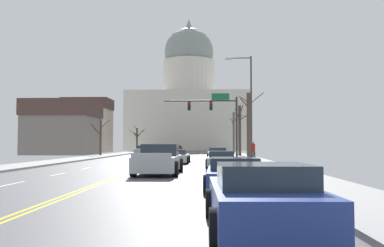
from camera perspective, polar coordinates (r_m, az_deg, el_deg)
name	(u,v)px	position (r m, az deg, el deg)	size (l,w,h in m)	color
ground	(147,165)	(30.65, -6.24, -5.76)	(20.00, 180.00, 0.20)	#4D4D52
signal_gantry	(216,112)	(44.31, 3.31, 1.62)	(7.91, 0.41, 6.85)	#28282D
street_lamp_right	(248,100)	(35.68, 7.73, 3.29)	(2.28, 0.24, 8.96)	#333338
capitol_building	(189,106)	(104.41, -0.43, 2.38)	(28.77, 22.73, 33.21)	beige
sedan_near_00	(217,154)	(40.68, 3.50, -4.22)	(2.05, 4.57, 1.23)	silver
sedan_near_01	(177,157)	(33.91, -2.13, -4.58)	(2.10, 4.68, 1.15)	#9EA3A8
sedan_near_02	(221,160)	(28.21, 4.06, -5.00)	(2.17, 4.54, 1.12)	#9EA3A8
pickup_truck_near_03	(159,161)	(22.36, -4.57, -5.10)	(2.40, 5.61, 1.60)	#ADB2B7
sedan_near_04	(234,175)	(14.80, 5.82, -7.01)	(2.18, 4.64, 1.14)	navy
sedan_near_05	(262,199)	(8.01, 9.67, -10.27)	(2.15, 4.33, 1.27)	navy
sedan_oncoming_00	(156,152)	(52.44, -5.02, -3.93)	(2.05, 4.40, 1.14)	silver
sedan_oncoming_01	(142,150)	(62.57, -6.87, -3.67)	(2.05, 4.71, 1.30)	#9EA3A8
sedan_oncoming_02	(172,149)	(75.27, -2.72, -3.52)	(2.16, 4.52, 1.26)	#6B6056
sedan_oncoming_03	(177,148)	(87.64, -2.03, -3.44)	(2.14, 4.26, 1.15)	#B71414
flank_building_00	(63,127)	(63.12, -17.36, -0.51)	(9.64, 9.03, 7.78)	slate
flank_building_01	(88,125)	(78.40, -14.16, -0.22)	(8.37, 6.38, 9.81)	#B2A38E
bare_tree_00	(249,124)	(40.15, 7.81, -0.13)	(2.24, 1.96, 6.37)	#4C3D2D
bare_tree_01	(137,138)	(78.12, -7.57, -2.01)	(2.78, 2.18, 4.81)	#423328
bare_tree_02	(240,129)	(51.01, 6.60, -0.74)	(1.97, 2.72, 6.36)	#423328
bare_tree_03	(100,136)	(53.43, -12.50, -1.67)	(2.07, 2.09, 4.85)	#423328
bare_tree_04	(234,132)	(63.14, 5.78, -1.12)	(2.12, 2.60, 6.23)	brown
pedestrian_00	(253,150)	(33.57, 8.39, -3.68)	(0.35, 0.34, 1.68)	#33333D
bicycle_parked	(254,160)	(29.64, 8.53, -4.94)	(0.12, 1.77, 0.85)	black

